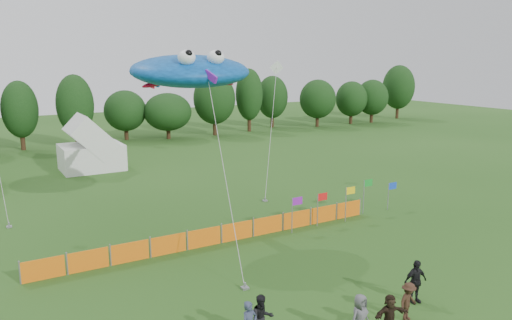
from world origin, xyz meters
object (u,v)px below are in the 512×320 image
spectator_c (408,302)px  stingray_kite (188,71)px  spectator_d (415,281)px  spectator_f (390,314)px  tent_right (91,149)px  spectator_e (360,317)px  spectator_b (262,319)px  barrier_fence (221,234)px

spectator_c → stingray_kite: size_ratio=0.09×
spectator_d → spectator_f: spectator_d is taller
tent_right → stingray_kite: 20.83m
tent_right → spectator_e: (1.96, -33.15, -1.05)m
stingray_kite → spectator_e: bearing=-87.6°
spectator_b → spectator_e: 3.48m
tent_right → spectator_d: (5.83, -32.19, -0.99)m
spectator_b → stingray_kite: size_ratio=0.11×
spectator_d → spectator_e: (-3.87, -0.95, -0.06)m
spectator_c → spectator_f: spectator_c is taller
spectator_c → spectator_e: spectator_e is taller
tent_right → barrier_fence: (1.91, -22.15, -1.41)m
spectator_e → tent_right: bearing=82.6°
barrier_fence → spectator_e: size_ratio=11.56×
tent_right → spectator_e: 33.22m
spectator_f → stingray_kite: stingray_kite is taller
spectator_c → stingray_kite: (-3.11, 13.60, 8.42)m
stingray_kite → spectator_d: bearing=-70.7°
tent_right → spectator_d: bearing=-79.7°
barrier_fence → spectator_b: bearing=-107.9°
tent_right → spectator_c: tent_right is taller
spectator_e → spectator_f: bearing=-23.5°
spectator_d → stingray_kite: bearing=117.9°
spectator_c → stingray_kite: bearing=88.7°
spectator_e → spectator_d: bearing=3.1°
spectator_d → spectator_c: bearing=-138.3°
spectator_b → spectator_e: bearing=-18.4°
barrier_fence → spectator_d: bearing=-68.7°
tent_right → barrier_fence: tent_right is taller
tent_right → spectator_e: size_ratio=3.11×
barrier_fence → spectator_c: bearing=-76.7°
spectator_c → spectator_f: 1.37m
spectator_c → spectator_e: bearing=167.7°
spectator_b → spectator_c: bearing=-6.1°
spectator_e → spectator_f: (1.20, -0.27, -0.10)m
spectator_d → spectator_e: size_ratio=1.07×
spectator_f → stingray_kite: size_ratio=0.09×
barrier_fence → spectator_c: (2.58, -10.92, 0.26)m
tent_right → spectator_f: bearing=-84.6°
barrier_fence → spectator_c: spectator_c is taller
barrier_fence → stingray_kite: (-0.53, 2.68, 8.69)m
stingray_kite → spectator_f: bearing=-82.7°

